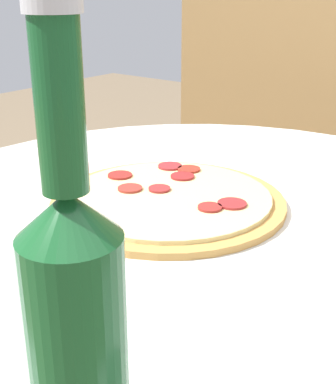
{
  "coord_description": "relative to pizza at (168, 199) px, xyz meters",
  "views": [
    {
      "loc": [
        0.39,
        -0.6,
        1.0
      ],
      "look_at": [
        -0.06,
        -0.02,
        0.71
      ],
      "focal_mm": 50.0,
      "sensor_mm": 36.0,
      "label": 1
    }
  ],
  "objects": [
    {
      "name": "table",
      "position": [
        0.06,
        0.02,
        -0.18
      ],
      "size": [
        0.99,
        0.99,
        0.69
      ],
      "color": "silver",
      "rests_on": "ground_plane"
    },
    {
      "name": "beer_bottle",
      "position": [
        0.22,
        -0.38,
        0.1
      ],
      "size": [
        0.07,
        0.07,
        0.3
      ],
      "color": "#195628",
      "rests_on": "table"
    },
    {
      "name": "pizza",
      "position": [
        0.0,
        0.0,
        0.0
      ],
      "size": [
        0.34,
        0.34,
        0.02
      ],
      "color": "#C68E47",
      "rests_on": "table"
    }
  ]
}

